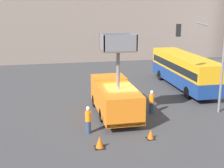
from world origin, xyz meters
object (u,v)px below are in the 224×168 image
utility_truck (115,96)px  traffic_light_pole (208,52)px  road_worker_directing (152,102)px  traffic_cone_mid_road (151,134)px  road_worker_near_truck (88,120)px  city_bus (184,69)px  traffic_cone_near_truck (100,143)px

utility_truck → traffic_light_pole: size_ratio=0.98×
utility_truck → road_worker_directing: (2.82, -0.12, -0.60)m
traffic_light_pole → traffic_cone_mid_road: (-5.57, -3.81, -4.38)m
traffic_light_pole → road_worker_near_truck: (-9.22, -2.18, -3.76)m
traffic_light_pole → road_worker_near_truck: size_ratio=3.84×
traffic_light_pole → traffic_cone_mid_road: bearing=-145.6°
utility_truck → traffic_cone_mid_road: bearing=-74.0°
utility_truck → road_worker_directing: utility_truck is taller
traffic_light_pole → city_bus: bearing=78.2°
road_worker_directing → traffic_cone_near_truck: 6.94m
utility_truck → traffic_cone_near_truck: 5.57m
utility_truck → road_worker_directing: 2.89m
road_worker_near_truck → road_worker_directing: size_ratio=1.01×
utility_truck → city_bus: utility_truck is taller
traffic_light_pole → traffic_cone_near_truck: bearing=-153.7°
traffic_light_pole → road_worker_directing: bearing=171.9°
utility_truck → traffic_cone_near_truck: (-2.00, -5.07, -1.16)m
city_bus → road_worker_near_truck: size_ratio=6.07×
utility_truck → traffic_cone_mid_road: utility_truck is taller
road_worker_directing → road_worker_near_truck: bearing=156.9°
city_bus → road_worker_near_truck: bearing=140.7°
road_worker_directing → traffic_cone_mid_road: bearing=-160.3°
traffic_light_pole → traffic_cone_near_truck: (-8.86, -4.38, -4.33)m
utility_truck → road_worker_near_truck: bearing=-129.5°
city_bus → road_worker_directing: 8.50m
city_bus → traffic_cone_mid_road: 12.98m
road_worker_near_truck → traffic_cone_mid_road: road_worker_near_truck is taller
traffic_light_pole → traffic_cone_near_truck: traffic_light_pole is taller
traffic_light_pole → road_worker_directing: traffic_light_pole is taller
city_bus → traffic_cone_mid_road: size_ratio=18.30×
traffic_light_pole → utility_truck: bearing=174.3°
traffic_cone_mid_road → utility_truck: bearing=106.0°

